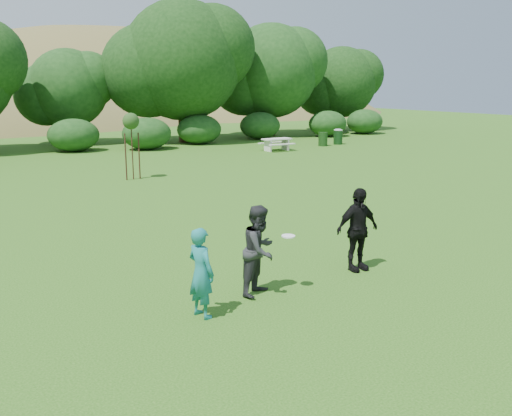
{
  "coord_description": "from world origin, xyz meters",
  "views": [
    {
      "loc": [
        -7.32,
        -8.46,
        4.11
      ],
      "look_at": [
        0.0,
        3.0,
        1.1
      ],
      "focal_mm": 40.0,
      "sensor_mm": 36.0,
      "label": 1
    }
  ],
  "objects_px": {
    "trash_can_near": "(323,139)",
    "trash_can_lidded": "(338,136)",
    "player_grey": "(260,250)",
    "picnic_table": "(277,142)",
    "player_teal": "(201,273)",
    "sapling": "(131,123)",
    "player_black": "(357,229)"
  },
  "relations": [
    {
      "from": "player_grey",
      "to": "picnic_table",
      "type": "bearing_deg",
      "value": 25.22
    },
    {
      "from": "trash_can_lidded",
      "to": "sapling",
      "type": "bearing_deg",
      "value": -159.82
    },
    {
      "from": "player_grey",
      "to": "picnic_table",
      "type": "height_order",
      "value": "player_grey"
    },
    {
      "from": "player_grey",
      "to": "picnic_table",
      "type": "distance_m",
      "value": 24.18
    },
    {
      "from": "player_teal",
      "to": "trash_can_near",
      "type": "xyz_separation_m",
      "value": [
        19.6,
        20.7,
        -0.37
      ]
    },
    {
      "from": "player_teal",
      "to": "player_grey",
      "type": "bearing_deg",
      "value": -87.7
    },
    {
      "from": "picnic_table",
      "to": "trash_can_lidded",
      "type": "xyz_separation_m",
      "value": [
        5.6,
        0.83,
        0.02
      ]
    },
    {
      "from": "trash_can_near",
      "to": "trash_can_lidded",
      "type": "relative_size",
      "value": 0.86
    },
    {
      "from": "player_teal",
      "to": "player_black",
      "type": "xyz_separation_m",
      "value": [
        4.1,
        0.46,
        0.11
      ]
    },
    {
      "from": "player_black",
      "to": "trash_can_lidded",
      "type": "relative_size",
      "value": 1.78
    },
    {
      "from": "trash_can_near",
      "to": "trash_can_lidded",
      "type": "distance_m",
      "value": 1.52
    },
    {
      "from": "player_black",
      "to": "trash_can_lidded",
      "type": "bearing_deg",
      "value": 53.28
    },
    {
      "from": "player_grey",
      "to": "sapling",
      "type": "height_order",
      "value": "sapling"
    },
    {
      "from": "player_black",
      "to": "picnic_table",
      "type": "distance_m",
      "value": 22.72
    },
    {
      "from": "sapling",
      "to": "picnic_table",
      "type": "xyz_separation_m",
      "value": [
        11.21,
        5.35,
        -1.9
      ]
    },
    {
      "from": "player_teal",
      "to": "sapling",
      "type": "height_order",
      "value": "sapling"
    },
    {
      "from": "player_grey",
      "to": "player_black",
      "type": "xyz_separation_m",
      "value": [
        2.61,
        0.07,
        0.04
      ]
    },
    {
      "from": "sapling",
      "to": "picnic_table",
      "type": "distance_m",
      "value": 12.56
    },
    {
      "from": "player_grey",
      "to": "player_black",
      "type": "relative_size",
      "value": 0.96
    },
    {
      "from": "player_grey",
      "to": "player_black",
      "type": "height_order",
      "value": "player_black"
    },
    {
      "from": "picnic_table",
      "to": "trash_can_lidded",
      "type": "bearing_deg",
      "value": 8.45
    },
    {
      "from": "player_teal",
      "to": "trash_can_near",
      "type": "relative_size",
      "value": 1.82
    },
    {
      "from": "player_black",
      "to": "sapling",
      "type": "relative_size",
      "value": 0.65
    },
    {
      "from": "player_black",
      "to": "picnic_table",
      "type": "xyz_separation_m",
      "value": [
        11.4,
        19.65,
        -0.41
      ]
    },
    {
      "from": "player_grey",
      "to": "sapling",
      "type": "xyz_separation_m",
      "value": [
        2.8,
        14.36,
        1.52
      ]
    },
    {
      "from": "player_teal",
      "to": "trash_can_lidded",
      "type": "xyz_separation_m",
      "value": [
        21.1,
        20.94,
        -0.28
      ]
    },
    {
      "from": "player_teal",
      "to": "player_black",
      "type": "bearing_deg",
      "value": -96.05
    },
    {
      "from": "player_teal",
      "to": "player_grey",
      "type": "distance_m",
      "value": 1.54
    },
    {
      "from": "player_black",
      "to": "trash_can_lidded",
      "type": "height_order",
      "value": "player_black"
    },
    {
      "from": "player_black",
      "to": "trash_can_near",
      "type": "relative_size",
      "value": 2.07
    },
    {
      "from": "player_black",
      "to": "trash_can_lidded",
      "type": "xyz_separation_m",
      "value": [
        17.01,
        20.48,
        -0.39
      ]
    },
    {
      "from": "sapling",
      "to": "trash_can_lidded",
      "type": "distance_m",
      "value": 18.01
    }
  ]
}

